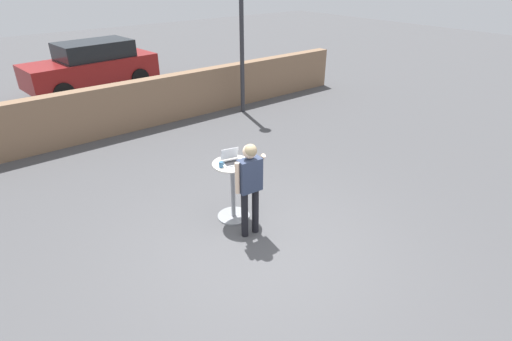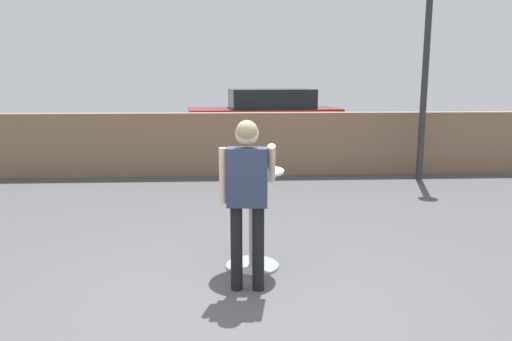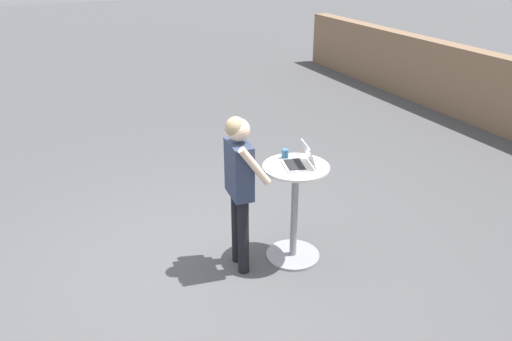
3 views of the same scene
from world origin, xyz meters
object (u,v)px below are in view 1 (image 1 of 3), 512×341
(laptop, at_px, (231,159))
(standing_person, at_px, (250,180))
(cafe_table, at_px, (233,188))
(street_lamp, at_px, (241,17))
(coffee_mug, at_px, (221,164))
(parked_car_near_street, at_px, (92,66))

(laptop, height_order, standing_person, standing_person)
(cafe_table, relative_size, street_lamp, 0.25)
(laptop, height_order, street_lamp, street_lamp)
(standing_person, relative_size, street_lamp, 0.39)
(cafe_table, distance_m, laptop, 0.51)
(coffee_mug, distance_m, street_lamp, 5.89)
(coffee_mug, xyz_separation_m, standing_person, (0.14, -0.56, -0.09))
(street_lamp, bearing_deg, standing_person, -125.58)
(laptop, relative_size, standing_person, 0.23)
(laptop, distance_m, standing_person, 0.61)
(coffee_mug, bearing_deg, standing_person, -75.56)
(street_lamp, bearing_deg, coffee_mug, -130.02)
(standing_person, bearing_deg, parked_car_near_street, 84.84)
(coffee_mug, bearing_deg, street_lamp, 49.98)
(cafe_table, relative_size, coffee_mug, 9.78)
(cafe_table, distance_m, street_lamp, 5.91)
(cafe_table, height_order, coffee_mug, coffee_mug)
(laptop, relative_size, coffee_mug, 3.40)
(coffee_mug, distance_m, parked_car_near_street, 9.46)
(laptop, bearing_deg, cafe_table, -110.96)
(cafe_table, bearing_deg, laptop, 69.04)
(parked_car_near_street, xyz_separation_m, street_lamp, (2.61, -5.05, 1.83))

